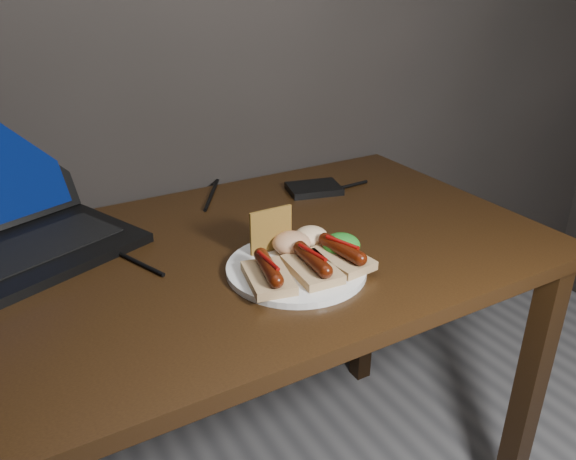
# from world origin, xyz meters

# --- Properties ---
(desk) EXTENTS (1.40, 0.70, 0.75)m
(desk) POSITION_xyz_m (0.00, 1.38, 0.66)
(desk) COLOR black
(desk) RESTS_ON ground
(laptop) EXTENTS (0.48, 0.46, 0.25)m
(laptop) POSITION_xyz_m (-0.29, 1.60, 0.80)
(laptop) COLOR black
(laptop) RESTS_ON desk
(hard_drive) EXTENTS (0.14, 0.12, 0.02)m
(hard_drive) POSITION_xyz_m (0.38, 1.57, 0.76)
(hard_drive) COLOR black
(hard_drive) RESTS_ON desk
(desk_cables) EXTENTS (0.97, 0.42, 0.01)m
(desk_cables) POSITION_xyz_m (0.00, 1.55, 0.75)
(desk_cables) COLOR black
(desk_cables) RESTS_ON desk
(plate) EXTENTS (0.30, 0.30, 0.01)m
(plate) POSITION_xyz_m (0.14, 1.25, 0.76)
(plate) COLOR silver
(plate) RESTS_ON desk
(bread_sausage_left) EXTENTS (0.09, 0.13, 0.04)m
(bread_sausage_left) POSITION_xyz_m (0.07, 1.23, 0.78)
(bread_sausage_left) COLOR tan
(bread_sausage_left) RESTS_ON plate
(bread_sausage_center) EXTENTS (0.08, 0.12, 0.04)m
(bread_sausage_center) POSITION_xyz_m (0.15, 1.22, 0.78)
(bread_sausage_center) COLOR tan
(bread_sausage_center) RESTS_ON plate
(bread_sausage_right) EXTENTS (0.08, 0.12, 0.04)m
(bread_sausage_right) POSITION_xyz_m (0.22, 1.22, 0.78)
(bread_sausage_right) COLOR tan
(bread_sausage_right) RESTS_ON plate
(crispbread) EXTENTS (0.09, 0.01, 0.08)m
(crispbread) POSITION_xyz_m (0.13, 1.33, 0.80)
(crispbread) COLOR #AC7D2F
(crispbread) RESTS_ON plate
(salad_greens) EXTENTS (0.07, 0.07, 0.04)m
(salad_greens) POSITION_xyz_m (0.24, 1.25, 0.78)
(salad_greens) COLOR #155A12
(salad_greens) RESTS_ON plate
(salsa_mound) EXTENTS (0.07, 0.07, 0.04)m
(salsa_mound) POSITION_xyz_m (0.16, 1.30, 0.78)
(salsa_mound) COLOR #9E290F
(salsa_mound) RESTS_ON plate
(coleslaw_mound) EXTENTS (0.06, 0.06, 0.04)m
(coleslaw_mound) POSITION_xyz_m (0.21, 1.31, 0.78)
(coleslaw_mound) COLOR white
(coleslaw_mound) RESTS_ON plate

